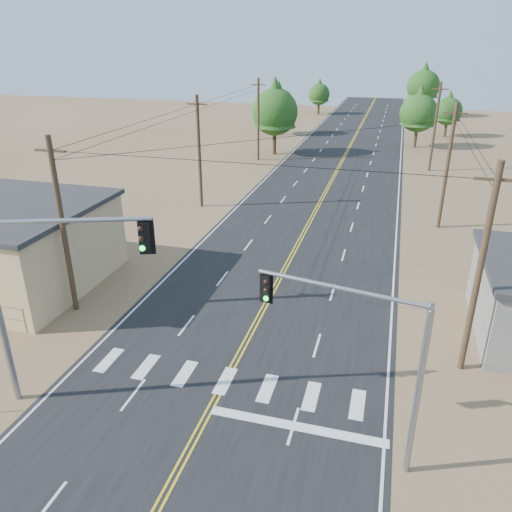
% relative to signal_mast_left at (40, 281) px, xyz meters
% --- Properties ---
extents(road, '(15.00, 200.00, 0.02)m').
position_rel_signal_mast_left_xyz_m(road, '(6.59, 24.89, -5.63)').
color(road, black).
rests_on(road, ground).
extents(utility_pole_left_near, '(1.80, 0.30, 10.00)m').
position_rel_signal_mast_left_xyz_m(utility_pole_left_near, '(-3.91, 6.89, -0.52)').
color(utility_pole_left_near, '#4C3826').
rests_on(utility_pole_left_near, ground).
extents(utility_pole_left_mid, '(1.80, 0.30, 10.00)m').
position_rel_signal_mast_left_xyz_m(utility_pole_left_mid, '(-3.91, 26.89, -0.52)').
color(utility_pole_left_mid, '#4C3826').
rests_on(utility_pole_left_mid, ground).
extents(utility_pole_left_far, '(1.80, 0.30, 10.00)m').
position_rel_signal_mast_left_xyz_m(utility_pole_left_far, '(-3.91, 46.89, -0.52)').
color(utility_pole_left_far, '#4C3826').
rests_on(utility_pole_left_far, ground).
extents(utility_pole_right_near, '(1.80, 0.30, 10.00)m').
position_rel_signal_mast_left_xyz_m(utility_pole_right_near, '(17.09, 6.89, -0.52)').
color(utility_pole_right_near, '#4C3826').
rests_on(utility_pole_right_near, ground).
extents(utility_pole_right_mid, '(1.80, 0.30, 10.00)m').
position_rel_signal_mast_left_xyz_m(utility_pole_right_mid, '(17.09, 26.89, -0.52)').
color(utility_pole_right_mid, '#4C3826').
rests_on(utility_pole_right_mid, ground).
extents(utility_pole_right_far, '(1.80, 0.30, 10.00)m').
position_rel_signal_mast_left_xyz_m(utility_pole_right_far, '(17.09, 46.89, -0.52)').
color(utility_pole_right_far, '#4C3826').
rests_on(utility_pole_right_far, ground).
extents(signal_mast_left, '(6.27, 2.45, 8.37)m').
position_rel_signal_mast_left_xyz_m(signal_mast_left, '(0.00, 0.00, 0.00)').
color(signal_mast_left, gray).
rests_on(signal_mast_left, ground).
extents(signal_mast_right, '(5.98, 1.35, 6.98)m').
position_rel_signal_mast_left_xyz_m(signal_mast_right, '(12.86, 0.11, -0.89)').
color(signal_mast_right, gray).
rests_on(signal_mast_right, ground).
extents(tree_left_near, '(6.01, 6.01, 10.01)m').
position_rel_signal_mast_left_xyz_m(tree_left_near, '(-2.76, 50.87, 0.49)').
color(tree_left_near, '#3F2D1E').
rests_on(tree_left_near, ground).
extents(tree_left_mid, '(5.05, 5.05, 8.42)m').
position_rel_signal_mast_left_xyz_m(tree_left_mid, '(-5.67, 65.49, -0.49)').
color(tree_left_mid, '#3F2D1E').
rests_on(tree_left_mid, ground).
extents(tree_left_far, '(4.25, 4.25, 7.09)m').
position_rel_signal_mast_left_xyz_m(tree_left_far, '(-3.12, 90.77, -1.31)').
color(tree_left_far, '#3F2D1E').
rests_on(tree_left_far, ground).
extents(tree_right_near, '(5.19, 5.19, 8.64)m').
position_rel_signal_mast_left_xyz_m(tree_right_near, '(15.59, 60.65, -0.35)').
color(tree_right_near, '#3F2D1E').
rests_on(tree_right_near, ground).
extents(tree_right_mid, '(4.27, 4.27, 7.11)m').
position_rel_signal_mast_left_xyz_m(tree_right_mid, '(20.31, 70.79, -1.29)').
color(tree_right_mid, '#3F2D1E').
rests_on(tree_right_mid, ground).
extents(tree_right_far, '(6.22, 6.22, 10.36)m').
position_rel_signal_mast_left_xyz_m(tree_right_far, '(16.96, 92.95, 0.71)').
color(tree_right_far, '#3F2D1E').
rests_on(tree_right_far, ground).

